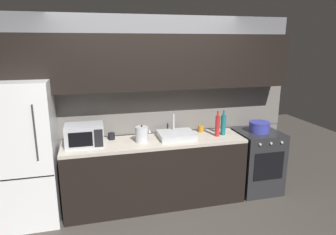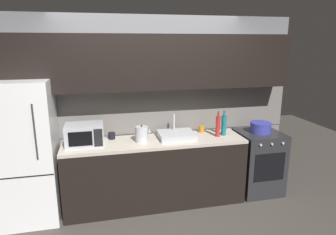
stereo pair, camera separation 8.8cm
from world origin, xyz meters
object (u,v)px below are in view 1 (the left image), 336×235
at_px(oven_range, 257,161).
at_px(wine_bottle_red, 217,126).
at_px(refrigerator, 26,153).
at_px(cooking_pot, 259,127).
at_px(wine_bottle_teal, 223,125).
at_px(microwave, 84,135).
at_px(mug_dark, 112,136).
at_px(mug_amber, 201,129).
at_px(kettle, 142,134).

bearing_deg(oven_range, wine_bottle_red, -176.95).
xyz_separation_m(refrigerator, cooking_pot, (3.09, 0.00, 0.11)).
relative_size(wine_bottle_red, wine_bottle_teal, 1.02).
xyz_separation_m(microwave, mug_dark, (0.34, 0.16, -0.09)).
height_order(wine_bottle_teal, mug_amber, wine_bottle_teal).
bearing_deg(mug_amber, mug_dark, -178.95).
bearing_deg(cooking_pot, oven_range, -30.08).
distance_m(kettle, wine_bottle_teal, 1.14).
distance_m(oven_range, kettle, 1.79).
xyz_separation_m(mug_dark, mug_amber, (1.26, 0.02, 0.00)).
bearing_deg(cooking_pot, wine_bottle_red, -176.82).
bearing_deg(cooking_pot, refrigerator, -180.00).
distance_m(refrigerator, mug_amber, 2.29).
bearing_deg(mug_dark, refrigerator, -169.91).
bearing_deg(cooking_pot, wine_bottle_teal, 179.31).
bearing_deg(wine_bottle_red, kettle, 179.20).
xyz_separation_m(refrigerator, wine_bottle_teal, (2.53, 0.01, 0.18)).
height_order(microwave, mug_amber, microwave).
distance_m(oven_range, mug_amber, 0.97).
relative_size(microwave, cooking_pot, 1.56).
distance_m(wine_bottle_red, mug_dark, 1.43).
relative_size(wine_bottle_teal, cooking_pot, 1.17).
relative_size(kettle, mug_amber, 2.49).
relative_size(oven_range, kettle, 3.99).
bearing_deg(oven_range, wine_bottle_teal, 179.17).
distance_m(microwave, mug_amber, 1.61).
xyz_separation_m(kettle, wine_bottle_red, (1.04, -0.01, 0.04)).
height_order(microwave, cooking_pot, microwave).
bearing_deg(cooking_pot, mug_amber, 165.85).
xyz_separation_m(refrigerator, oven_range, (3.09, -0.00, -0.42)).
bearing_deg(wine_bottle_teal, oven_range, -0.83).
relative_size(wine_bottle_red, mug_amber, 3.87).
relative_size(microwave, kettle, 2.04).
distance_m(wine_bottle_teal, mug_amber, 0.33).
bearing_deg(refrigerator, microwave, 1.55).
relative_size(oven_range, wine_bottle_red, 2.57).
distance_m(kettle, mug_amber, 0.92).
bearing_deg(refrigerator, wine_bottle_red, -0.87).
bearing_deg(mug_dark, microwave, -154.28).
bearing_deg(wine_bottle_red, microwave, 178.19).
bearing_deg(wine_bottle_teal, mug_dark, 173.44).
distance_m(refrigerator, cooking_pot, 3.09).
xyz_separation_m(refrigerator, wine_bottle_red, (2.43, -0.04, 0.18)).
height_order(oven_range, cooking_pot, cooking_pot).
xyz_separation_m(wine_bottle_red, cooking_pot, (0.66, 0.04, -0.07)).
distance_m(wine_bottle_teal, cooking_pot, 0.56).
bearing_deg(wine_bottle_teal, mug_amber, 141.70).
relative_size(refrigerator, microwave, 3.77).
xyz_separation_m(kettle, cooking_pot, (1.70, 0.02, -0.03)).
xyz_separation_m(kettle, wine_bottle_teal, (1.14, 0.03, 0.04)).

